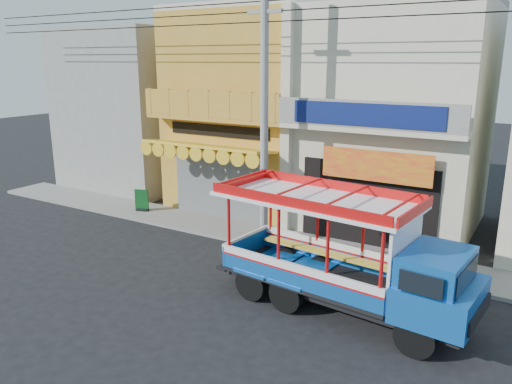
# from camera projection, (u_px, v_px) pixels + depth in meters

# --- Properties ---
(ground) EXTENTS (90.00, 90.00, 0.00)m
(ground) POSITION_uv_depth(u_px,v_px,m) (235.00, 289.00, 13.88)
(ground) COLOR black
(ground) RESTS_ON ground
(sidewalk) EXTENTS (30.00, 2.00, 0.12)m
(sidewalk) POSITION_uv_depth(u_px,v_px,m) (299.00, 243.00, 17.18)
(sidewalk) COLOR slate
(sidewalk) RESTS_ON ground
(shophouse_left) EXTENTS (6.00, 7.50, 8.24)m
(shophouse_left) POSITION_uv_depth(u_px,v_px,m) (258.00, 110.00, 21.41)
(shophouse_left) COLOR #C3892B
(shophouse_left) RESTS_ON ground
(shophouse_right) EXTENTS (6.00, 6.75, 8.24)m
(shophouse_right) POSITION_uv_depth(u_px,v_px,m) (398.00, 118.00, 18.43)
(shophouse_right) COLOR beige
(shophouse_right) RESTS_ON ground
(party_pilaster) EXTENTS (0.35, 0.30, 8.00)m
(party_pilaster) POSITION_uv_depth(u_px,v_px,m) (287.00, 124.00, 17.37)
(party_pilaster) COLOR beige
(party_pilaster) RESTS_ON ground
(filler_building_left) EXTENTS (6.00, 6.00, 7.60)m
(filler_building_left) POSITION_uv_depth(u_px,v_px,m) (139.00, 109.00, 25.00)
(filler_building_left) COLOR gray
(filler_building_left) RESTS_ON ground
(utility_pole) EXTENTS (28.00, 0.26, 9.00)m
(utility_pole) POSITION_uv_depth(u_px,v_px,m) (268.00, 97.00, 15.74)
(utility_pole) COLOR gray
(utility_pole) RESTS_ON ground
(songthaew_truck) EXTENTS (6.78, 2.80, 3.08)m
(songthaew_truck) POSITION_uv_depth(u_px,v_px,m) (360.00, 260.00, 12.06)
(songthaew_truck) COLOR black
(songthaew_truck) RESTS_ON ground
(green_sign) EXTENTS (0.58, 0.40, 0.90)m
(green_sign) POSITION_uv_depth(u_px,v_px,m) (142.00, 202.00, 20.60)
(green_sign) COLOR black
(green_sign) RESTS_ON sidewalk
(potted_plant_a) EXTENTS (1.09, 1.07, 0.91)m
(potted_plant_a) POSITION_uv_depth(u_px,v_px,m) (400.00, 244.00, 15.67)
(potted_plant_a) COLOR #1A5D22
(potted_plant_a) RESTS_ON sidewalk
(potted_plant_c) EXTENTS (0.75, 0.75, 1.01)m
(potted_plant_c) POSITION_uv_depth(u_px,v_px,m) (452.00, 258.00, 14.45)
(potted_plant_c) COLOR #1A5D22
(potted_plant_c) RESTS_ON sidewalk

